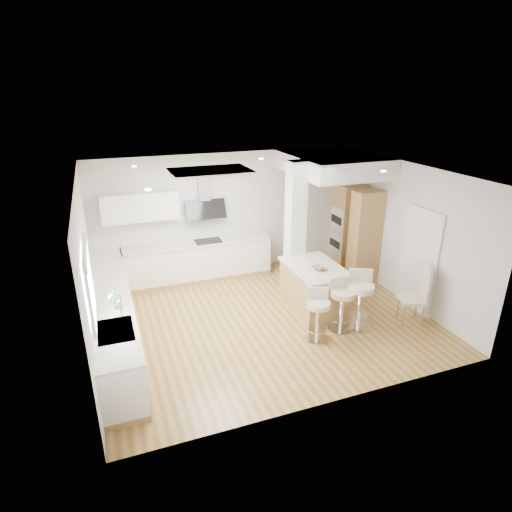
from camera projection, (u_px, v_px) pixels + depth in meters
name	position (u px, v px, depth m)	size (l,w,h in m)	color
ground	(264.00, 318.00, 8.22)	(6.00, 6.00, 0.00)	#A97F3F
ceiling	(264.00, 318.00, 8.22)	(6.00, 5.00, 0.02)	white
wall_back	(225.00, 214.00, 9.87)	(6.00, 0.04, 2.80)	silver
wall_left	(88.00, 275.00, 6.73)	(0.04, 5.00, 2.80)	silver
wall_right	(402.00, 232.00, 8.67)	(0.04, 5.00, 2.80)	silver
skylight	(211.00, 172.00, 7.45)	(4.10, 2.10, 0.06)	silver
window_left	(88.00, 280.00, 5.85)	(0.06, 1.28, 1.07)	white
doorway_right	(418.00, 261.00, 8.29)	(0.05, 1.00, 2.10)	#49403A
counter_left	(114.00, 317.00, 7.38)	(0.63, 4.50, 1.35)	#B2884C
counter_back	(191.00, 252.00, 9.60)	(3.62, 0.63, 2.50)	#B2884C
pillar	(295.00, 229.00, 8.87)	(0.35, 0.35, 2.80)	silver
soffit	(332.00, 164.00, 9.15)	(1.78, 2.20, 0.40)	white
oven_column	(354.00, 232.00, 9.76)	(0.63, 1.21, 2.10)	#B2884C
peninsula	(314.00, 287.00, 8.46)	(0.98, 1.48, 0.97)	#B2884C
bar_stool_a	(318.00, 312.00, 7.36)	(0.55, 0.55, 0.95)	silver
bar_stool_b	(342.00, 302.00, 7.66)	(0.49, 0.49, 1.00)	silver
bar_stool_c	(360.00, 297.00, 7.73)	(0.65, 0.65, 1.10)	silver
dining_chair	(418.00, 293.00, 7.89)	(0.57, 0.57, 1.13)	beige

